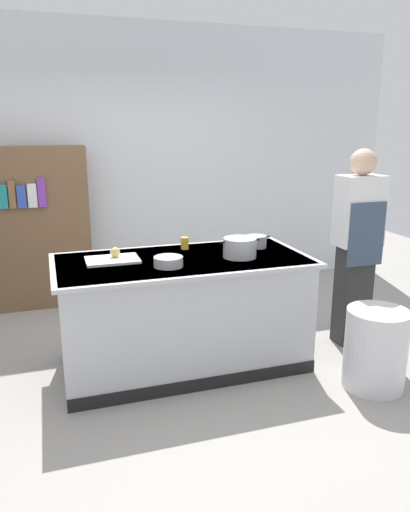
% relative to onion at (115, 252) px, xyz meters
% --- Properties ---
extents(ground_plane, '(10.00, 10.00, 0.00)m').
position_rel_onion_xyz_m(ground_plane, '(0.50, -0.14, -0.96)').
color(ground_plane, '#9E9991').
extents(back_wall, '(6.40, 0.12, 3.00)m').
position_rel_onion_xyz_m(back_wall, '(0.50, 1.96, 0.54)').
color(back_wall, silver).
rests_on(back_wall, ground_plane).
extents(counter_island, '(1.98, 0.98, 0.90)m').
position_rel_onion_xyz_m(counter_island, '(0.50, -0.14, -0.49)').
color(counter_island, '#B7BABF').
rests_on(counter_island, ground_plane).
extents(cutting_board, '(0.40, 0.28, 0.02)m').
position_rel_onion_xyz_m(cutting_board, '(-0.03, -0.04, -0.05)').
color(cutting_board, silver).
rests_on(cutting_board, counter_island).
extents(onion, '(0.08, 0.08, 0.08)m').
position_rel_onion_xyz_m(onion, '(0.00, 0.00, 0.00)').
color(onion, tan).
rests_on(onion, cutting_board).
extents(stock_pot, '(0.33, 0.26, 0.15)m').
position_rel_onion_xyz_m(stock_pot, '(0.94, -0.23, 0.02)').
color(stock_pot, '#B7BABF').
rests_on(stock_pot, counter_island).
extents(sauce_pan, '(0.24, 0.17, 0.10)m').
position_rel_onion_xyz_m(sauce_pan, '(1.19, 0.02, -0.01)').
color(sauce_pan, '#99999E').
rests_on(sauce_pan, counter_island).
extents(mixing_bowl, '(0.22, 0.22, 0.07)m').
position_rel_onion_xyz_m(mixing_bowl, '(0.34, -0.32, -0.02)').
color(mixing_bowl, '#B7BABF').
rests_on(mixing_bowl, counter_island).
extents(juice_cup, '(0.07, 0.07, 0.10)m').
position_rel_onion_xyz_m(juice_cup, '(0.60, 0.16, -0.01)').
color(juice_cup, yellow).
rests_on(juice_cup, counter_island).
extents(trash_bin, '(0.45, 0.45, 0.61)m').
position_rel_onion_xyz_m(trash_bin, '(1.76, -0.92, -0.66)').
color(trash_bin, silver).
rests_on(trash_bin, ground_plane).
extents(person_chef, '(0.38, 0.25, 1.72)m').
position_rel_onion_xyz_m(person_chef, '(2.06, -0.18, -0.04)').
color(person_chef, '#2C2C2C').
rests_on(person_chef, ground_plane).
extents(bookshelf, '(1.10, 0.31, 1.70)m').
position_rel_onion_xyz_m(bookshelf, '(-0.60, 1.66, -0.11)').
color(bookshelf, brown).
rests_on(bookshelf, ground_plane).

